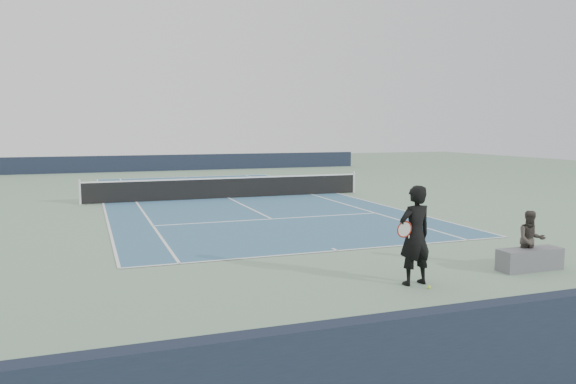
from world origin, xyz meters
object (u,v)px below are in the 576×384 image
object	(u,v)px
tennis_player	(415,235)
tennis_ball	(429,287)
tennis_net	(228,187)
spectator_bench	(530,249)

from	to	relation	value
tennis_player	tennis_ball	size ratio (longest dim) A/B	28.74
tennis_player	tennis_net	bearing A→B (deg)	90.60
tennis_net	spectator_bench	world-z (taller)	spectator_bench
tennis_ball	tennis_net	bearing A→B (deg)	91.00
tennis_net	tennis_player	bearing A→B (deg)	-89.40
tennis_player	spectator_bench	bearing A→B (deg)	2.50
tennis_player	spectator_bench	world-z (taller)	tennis_player
tennis_ball	spectator_bench	xyz separation A→B (m)	(3.02, 0.52, 0.45)
tennis_ball	spectator_bench	bearing A→B (deg)	9.76
tennis_net	tennis_ball	xyz separation A→B (m)	(0.27, -15.66, -0.47)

